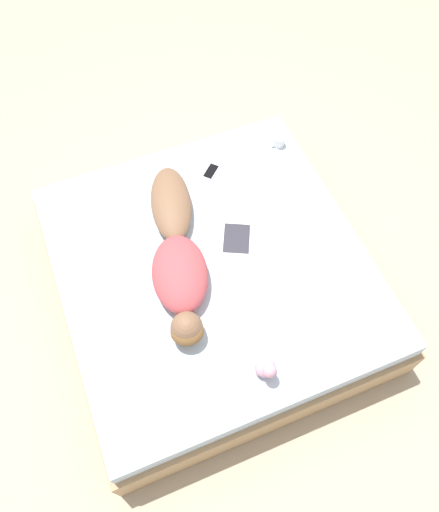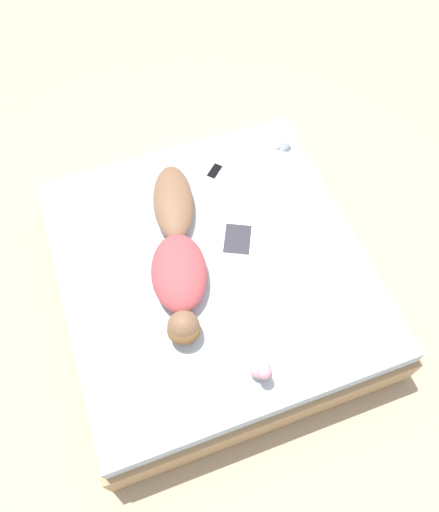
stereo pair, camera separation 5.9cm
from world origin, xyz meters
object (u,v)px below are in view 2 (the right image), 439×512
object	(u,v)px
person	(178,253)
cell_phone	(215,171)
open_magazine	(256,241)
coffee_mug	(284,143)

from	to	relation	value
person	cell_phone	world-z (taller)	person
open_magazine	coffee_mug	xyz separation A→B (m)	(-0.50, -0.70, 0.04)
coffee_mug	open_magazine	bearing A→B (deg)	54.49
coffee_mug	cell_phone	bearing A→B (deg)	5.21
person	cell_phone	size ratio (longest dim) A/B	7.97
cell_phone	open_magazine	bearing A→B (deg)	142.38
person	coffee_mug	xyz separation A→B (m)	(-1.03, -0.66, -0.05)
open_magazine	cell_phone	size ratio (longest dim) A/B	3.65
person	open_magazine	xyz separation A→B (m)	(-0.53, 0.04, -0.08)
person	open_magazine	distance (m)	0.54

